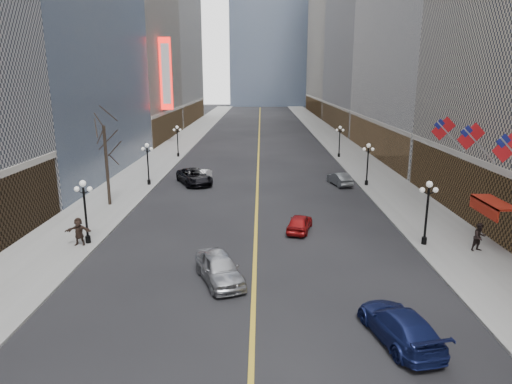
{
  "coord_description": "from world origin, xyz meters",
  "views": [
    {
      "loc": [
        0.37,
        -0.16,
        11.49
      ],
      "look_at": [
        0.16,
        18.97,
        6.66
      ],
      "focal_mm": 32.0,
      "sensor_mm": 36.0,
      "label": 1
    }
  ],
  "objects_px": {
    "streetlamp_west_1": "(85,205)",
    "car_sb_near": "(400,325)",
    "streetlamp_east_1": "(427,206)",
    "car_nb_far": "(194,177)",
    "car_nb_mid": "(200,176)",
    "streetlamp_west_3": "(178,138)",
    "car_sb_mid": "(300,223)",
    "streetlamp_east_2": "(368,160)",
    "streetlamp_west_2": "(148,159)",
    "car_sb_far": "(340,179)",
    "streetlamp_east_3": "(340,138)",
    "car_nb_near": "(219,268)"
  },
  "relations": [
    {
      "from": "streetlamp_west_1",
      "to": "car_sb_mid",
      "type": "distance_m",
      "value": 15.62
    },
    {
      "from": "streetlamp_east_2",
      "to": "streetlamp_east_3",
      "type": "xyz_separation_m",
      "value": [
        0.0,
        18.0,
        0.0
      ]
    },
    {
      "from": "streetlamp_east_2",
      "to": "streetlamp_west_2",
      "type": "bearing_deg",
      "value": 180.0
    },
    {
      "from": "car_sb_far",
      "to": "streetlamp_east_3",
      "type": "bearing_deg",
      "value": -112.99
    },
    {
      "from": "streetlamp_east_3",
      "to": "car_nb_near",
      "type": "xyz_separation_m",
      "value": [
        -13.8,
        -41.86,
        -2.06
      ]
    },
    {
      "from": "streetlamp_east_1",
      "to": "streetlamp_east_3",
      "type": "bearing_deg",
      "value": 90.0
    },
    {
      "from": "streetlamp_east_2",
      "to": "streetlamp_west_3",
      "type": "bearing_deg",
      "value": 142.67
    },
    {
      "from": "streetlamp_east_1",
      "to": "car_sb_mid",
      "type": "relative_size",
      "value": 1.15
    },
    {
      "from": "car_nb_mid",
      "to": "streetlamp_west_2",
      "type": "bearing_deg",
      "value": -151.47
    },
    {
      "from": "streetlamp_east_1",
      "to": "car_sb_mid",
      "type": "bearing_deg",
      "value": 159.91
    },
    {
      "from": "car_nb_near",
      "to": "car_sb_near",
      "type": "distance_m",
      "value": 10.47
    },
    {
      "from": "streetlamp_east_1",
      "to": "streetlamp_east_2",
      "type": "height_order",
      "value": "same"
    },
    {
      "from": "car_nb_near",
      "to": "car_sb_mid",
      "type": "distance_m",
      "value": 10.43
    },
    {
      "from": "streetlamp_east_1",
      "to": "car_nb_far",
      "type": "relative_size",
      "value": 0.74
    },
    {
      "from": "car_nb_mid",
      "to": "car_nb_far",
      "type": "relative_size",
      "value": 0.68
    },
    {
      "from": "car_nb_mid",
      "to": "car_sb_near",
      "type": "height_order",
      "value": "car_sb_near"
    },
    {
      "from": "streetlamp_west_1",
      "to": "car_sb_far",
      "type": "relative_size",
      "value": 1.08
    },
    {
      "from": "streetlamp_east_3",
      "to": "streetlamp_west_3",
      "type": "relative_size",
      "value": 1.0
    },
    {
      "from": "car_sb_near",
      "to": "car_sb_mid",
      "type": "bearing_deg",
      "value": -90.92
    },
    {
      "from": "streetlamp_west_3",
      "to": "car_sb_near",
      "type": "distance_m",
      "value": 51.31
    },
    {
      "from": "car_nb_far",
      "to": "car_nb_mid",
      "type": "bearing_deg",
      "value": 28.68
    },
    {
      "from": "streetlamp_east_2",
      "to": "car_sb_far",
      "type": "height_order",
      "value": "streetlamp_east_2"
    },
    {
      "from": "streetlamp_west_1",
      "to": "car_sb_near",
      "type": "relative_size",
      "value": 0.86
    },
    {
      "from": "streetlamp_east_3",
      "to": "car_nb_mid",
      "type": "distance_m",
      "value": 24.54
    },
    {
      "from": "car_nb_far",
      "to": "car_sb_far",
      "type": "relative_size",
      "value": 1.45
    },
    {
      "from": "streetlamp_east_1",
      "to": "car_sb_near",
      "type": "xyz_separation_m",
      "value": [
        -5.22,
        -11.86,
        -2.14
      ]
    },
    {
      "from": "car_sb_mid",
      "to": "streetlamp_west_3",
      "type": "bearing_deg",
      "value": -50.87
    },
    {
      "from": "streetlamp_east_3",
      "to": "car_nb_mid",
      "type": "height_order",
      "value": "streetlamp_east_3"
    },
    {
      "from": "car_nb_near",
      "to": "car_sb_far",
      "type": "relative_size",
      "value": 1.17
    },
    {
      "from": "car_sb_far",
      "to": "car_nb_mid",
      "type": "bearing_deg",
      "value": -17.92
    },
    {
      "from": "car_nb_near",
      "to": "streetlamp_east_1",
      "type": "bearing_deg",
      "value": 1.26
    },
    {
      "from": "streetlamp_west_1",
      "to": "car_nb_far",
      "type": "height_order",
      "value": "streetlamp_west_1"
    },
    {
      "from": "streetlamp_west_2",
      "to": "car_nb_mid",
      "type": "relative_size",
      "value": 1.09
    },
    {
      "from": "streetlamp_west_3",
      "to": "car_sb_mid",
      "type": "relative_size",
      "value": 1.15
    },
    {
      "from": "streetlamp_east_3",
      "to": "car_nb_near",
      "type": "distance_m",
      "value": 44.13
    },
    {
      "from": "streetlamp_east_3",
      "to": "streetlamp_east_1",
      "type": "bearing_deg",
      "value": -90.0
    },
    {
      "from": "streetlamp_east_2",
      "to": "car_nb_mid",
      "type": "bearing_deg",
      "value": 174.71
    },
    {
      "from": "car_nb_mid",
      "to": "car_nb_far",
      "type": "bearing_deg",
      "value": -115.34
    },
    {
      "from": "car_sb_far",
      "to": "streetlamp_west_3",
      "type": "bearing_deg",
      "value": -53.78
    },
    {
      "from": "car_nb_near",
      "to": "car_sb_near",
      "type": "bearing_deg",
      "value": -56.72
    },
    {
      "from": "streetlamp_east_3",
      "to": "streetlamp_west_3",
      "type": "bearing_deg",
      "value": 180.0
    },
    {
      "from": "streetlamp_east_1",
      "to": "car_nb_mid",
      "type": "relative_size",
      "value": 1.09
    },
    {
      "from": "streetlamp_west_2",
      "to": "streetlamp_west_3",
      "type": "bearing_deg",
      "value": 90.0
    },
    {
      "from": "car_nb_near",
      "to": "car_sb_mid",
      "type": "height_order",
      "value": "car_nb_near"
    },
    {
      "from": "car_sb_mid",
      "to": "car_nb_near",
      "type": "bearing_deg",
      "value": 73.55
    },
    {
      "from": "streetlamp_east_3",
      "to": "streetlamp_west_1",
      "type": "xyz_separation_m",
      "value": [
        -23.6,
        -36.0,
        0.0
      ]
    },
    {
      "from": "streetlamp_east_1",
      "to": "car_sb_near",
      "type": "distance_m",
      "value": 13.13
    },
    {
      "from": "car_nb_mid",
      "to": "streetlamp_west_1",
      "type": "bearing_deg",
      "value": -94.16
    },
    {
      "from": "streetlamp_east_3",
      "to": "streetlamp_west_2",
      "type": "relative_size",
      "value": 1.0
    },
    {
      "from": "streetlamp_east_2",
      "to": "streetlamp_east_3",
      "type": "bearing_deg",
      "value": 90.0
    }
  ]
}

